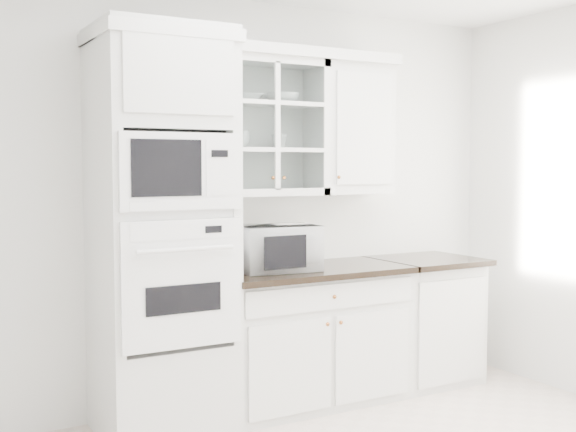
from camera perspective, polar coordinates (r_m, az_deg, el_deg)
room_shell at (r=3.79m, az=5.99°, el=6.73°), size 4.00×3.50×2.70m
oven_column at (r=4.34m, az=-9.92°, el=-1.32°), size 0.76×0.68×2.40m
base_cabinet_run at (r=4.92m, az=1.59°, el=-9.34°), size 1.32×0.67×0.92m
extra_base_cabinet at (r=5.49m, az=10.66°, el=-7.99°), size 0.72×0.67×0.92m
upper_cabinet_glass at (r=4.79m, az=-1.81°, el=7.02°), size 0.80×0.33×0.90m
upper_cabinet_solid at (r=5.14m, az=4.92°, el=6.80°), size 0.55×0.33×0.90m
crown_molding at (r=4.77m, az=-2.82°, el=12.89°), size 2.14×0.38×0.07m
countertop_microwave at (r=4.67m, az=-0.92°, el=-2.52°), size 0.55×0.48×0.29m
bowl_a at (r=4.74m, az=-3.24°, el=9.30°), size 0.25×0.25×0.05m
bowl_b at (r=4.86m, az=-0.43°, el=9.28°), size 0.26×0.26×0.07m
cup_a at (r=4.69m, az=-3.91°, el=6.05°), size 0.16×0.16×0.11m
cup_b at (r=4.83m, az=-0.72°, el=5.91°), size 0.12×0.12×0.10m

